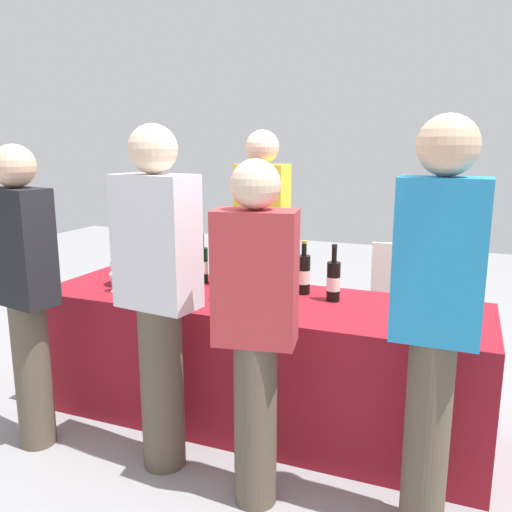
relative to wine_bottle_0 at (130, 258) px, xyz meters
The scene contains 20 objects.
ground_plane 1.34m from the wine_bottle_0, ahead, with size 12.00×12.00×0.00m, color gray.
tasting_table 1.13m from the wine_bottle_0, ahead, with size 2.62×0.80×0.77m, color maroon.
wine_bottle_0 is the anchor object (origin of this frame).
wine_bottle_1 0.45m from the wine_bottle_0, ahead, with size 0.07×0.07×0.31m.
wine_bottle_2 0.54m from the wine_bottle_0, ahead, with size 0.07×0.07×0.32m.
wine_bottle_3 0.65m from the wine_bottle_0, ahead, with size 0.07×0.07×0.31m.
wine_bottle_4 0.79m from the wine_bottle_0, ahead, with size 0.08×0.08×0.32m.
wine_bottle_5 1.22m from the wine_bottle_0, ahead, with size 0.08×0.08×0.33m.
wine_bottle_6 1.43m from the wine_bottle_0, ahead, with size 0.08×0.08×0.33m.
wine_bottle_7 2.00m from the wine_bottle_0, ahead, with size 0.07×0.07×0.32m.
wine_glass_0 0.39m from the wine_bottle_0, 68.88° to the right, with size 0.07×0.07×0.13m.
wine_glass_1 0.75m from the wine_bottle_0, 28.34° to the right, with size 0.07×0.07×0.14m.
wine_glass_2 0.87m from the wine_bottle_0, 20.29° to the right, with size 0.06×0.06×0.13m.
ice_bucket 0.24m from the wine_bottle_0, 61.29° to the right, with size 0.19×0.19×0.16m, color silver.
server_pouring 0.93m from the wine_bottle_0, 34.98° to the left, with size 0.37×0.23×1.74m.
guest_0 0.89m from the wine_bottle_0, 92.44° to the right, with size 0.38×0.26×1.65m.
guest_1 1.08m from the wine_bottle_0, 47.66° to the right, with size 0.42×0.27×1.74m.
guest_2 1.56m from the wine_bottle_0, 34.87° to the right, with size 0.39×0.26×1.59m.
guest_3 2.17m from the wine_bottle_0, 21.55° to the right, with size 0.34×0.24×1.76m.
menu_board 2.04m from the wine_bottle_0, 27.71° to the left, with size 0.57×0.03×0.95m, color white.
Camera 1 is at (1.11, -2.77, 1.65)m, focal length 37.23 mm.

